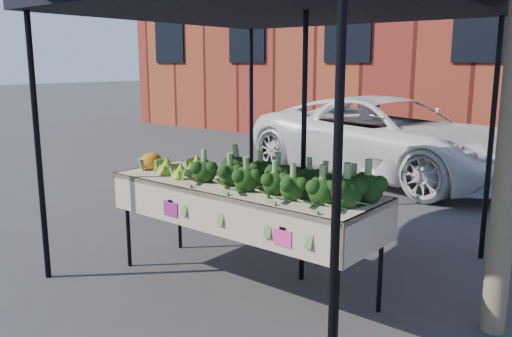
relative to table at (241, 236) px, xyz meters
name	(u,v)px	position (x,y,z in m)	size (l,w,h in m)	color
ground	(244,297)	(0.15, -0.15, -0.45)	(90.00, 90.00, 0.00)	#343437
table	(241,236)	(0.00, 0.00, 0.00)	(2.42, 0.85, 0.90)	#BDAC96
canopy	(276,122)	(-0.03, 0.53, 0.92)	(3.16, 3.16, 2.74)	black
broccoli_heap	(281,174)	(0.39, 0.03, 0.59)	(1.61, 0.58, 0.27)	black
romanesco_cluster	(187,162)	(-0.67, 0.04, 0.55)	(0.44, 0.58, 0.21)	#A9BE30
cauliflower_pair	(152,160)	(-1.05, -0.05, 0.54)	(0.21, 0.21, 0.19)	orange
vehicle	(392,30)	(-0.95, 4.91, 1.96)	(2.22, 1.34, 4.81)	white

